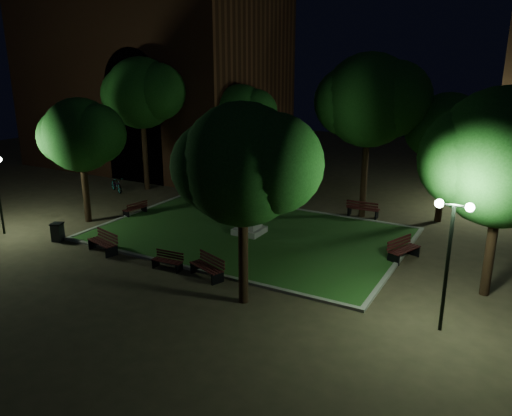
{
  "coord_description": "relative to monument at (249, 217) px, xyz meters",
  "views": [
    {
      "loc": [
        12.1,
        -18.98,
        8.66
      ],
      "look_at": [
        0.95,
        1.0,
        1.84
      ],
      "focal_mm": 35.0,
      "sensor_mm": 36.0,
      "label": 1
    }
  ],
  "objects": [
    {
      "name": "tree_se",
      "position": [
        3.6,
        -6.53,
        4.24
      ],
      "size": [
        5.3,
        4.33,
        7.36
      ],
      "color": "black",
      "rests_on": "ground"
    },
    {
      "name": "bench_left_side",
      "position": [
        -7.41,
        -0.3,
        -0.58
      ],
      "size": [
        0.73,
        1.53,
        0.8
      ],
      "rotation": [
        0.0,
        0.0,
        -1.72
      ],
      "color": "black",
      "rests_on": "ground"
    },
    {
      "name": "bench_near_right",
      "position": [
        1.12,
        -5.36,
        -0.51
      ],
      "size": [
        1.81,
        1.16,
        0.94
      ],
      "rotation": [
        0.0,
        0.0,
        -0.36
      ],
      "color": "black",
      "rests_on": "ground"
    },
    {
      "name": "tree_north_wl",
      "position": [
        -5.3,
        8.23,
        4.21
      ],
      "size": [
        4.76,
        3.88,
        7.12
      ],
      "color": "black",
      "rests_on": "ground"
    },
    {
      "name": "bench_right_side",
      "position": [
        7.66,
        0.54,
        -0.5
      ],
      "size": [
        1.2,
        1.87,
        0.97
      ],
      "rotation": [
        0.0,
        0.0,
        1.21
      ],
      "color": "black",
      "rests_on": "ground"
    },
    {
      "name": "tree_west",
      "position": [
        -8.88,
        -2.44,
        3.86
      ],
      "size": [
        4.83,
        3.95,
        6.79
      ],
      "color": "black",
      "rests_on": "ground"
    },
    {
      "name": "lawn",
      "position": [
        0.0,
        0.0,
        -0.92
      ],
      "size": [
        15.0,
        10.0,
        0.08
      ],
      "primitive_type": "cube",
      "color": "#264F1C",
      "rests_on": "ground"
    },
    {
      "name": "lamppost_se",
      "position": [
        10.26,
        -5.06,
        2.17
      ],
      "size": [
        1.18,
        0.28,
        4.47
      ],
      "color": "black",
      "rests_on": "ground"
    },
    {
      "name": "ground",
      "position": [
        0.0,
        -2.0,
        -0.96
      ],
      "size": [
        80.0,
        80.0,
        0.0
      ],
      "primitive_type": "plane",
      "color": "#3D3322"
    },
    {
      "name": "tree_north_er",
      "position": [
        4.19,
        5.9,
        5.59
      ],
      "size": [
        6.23,
        5.08,
        9.1
      ],
      "color": "black",
      "rests_on": "ground"
    },
    {
      "name": "lamppost_ne",
      "position": [
        9.75,
        9.95,
        1.95
      ],
      "size": [
        1.18,
        0.28,
        4.1
      ],
      "color": "black",
      "rests_on": "ground"
    },
    {
      "name": "lamppost_nw",
      "position": [
        -12.94,
        8.57,
        1.96
      ],
      "size": [
        1.18,
        0.28,
        4.13
      ],
      "color": "black",
      "rests_on": "ground"
    },
    {
      "name": "trash_bin",
      "position": [
        -7.86,
        -5.41,
        -0.49
      ],
      "size": [
        0.68,
        0.68,
        0.92
      ],
      "color": "black",
      "rests_on": "ground"
    },
    {
      "name": "bench_near_left",
      "position": [
        -0.89,
        -5.48,
        -0.6
      ],
      "size": [
        1.42,
        0.57,
        0.76
      ],
      "rotation": [
        0.0,
        0.0,
        0.06
      ],
      "color": "black",
      "rests_on": "ground"
    },
    {
      "name": "bench_far_side",
      "position": [
        4.17,
        5.73,
        -0.49
      ],
      "size": [
        1.83,
        0.71,
        0.99
      ],
      "rotation": [
        0.0,
        0.0,
        3.18
      ],
      "color": "black",
      "rests_on": "ground"
    },
    {
      "name": "tree_east",
      "position": [
        11.38,
        -1.49,
        4.37
      ],
      "size": [
        6.2,
        5.06,
        7.86
      ],
      "color": "black",
      "rests_on": "ground"
    },
    {
      "name": "tree_ne",
      "position": [
        8.15,
        7.06,
        4.2
      ],
      "size": [
        4.64,
        3.79,
        7.06
      ],
      "color": "black",
      "rests_on": "ground"
    },
    {
      "name": "tree_nw",
      "position": [
        -10.83,
        4.72,
        5.58
      ],
      "size": [
        5.76,
        4.7,
        8.89
      ],
      "color": "black",
      "rests_on": "ground"
    },
    {
      "name": "building_main",
      "position": [
        -15.86,
        11.79,
        6.42
      ],
      "size": [
        20.0,
        12.0,
        15.0
      ],
      "color": "#472415",
      "rests_on": "ground"
    },
    {
      "name": "bicycle",
      "position": [
        -12.29,
        3.2,
        -0.46
      ],
      "size": [
        1.97,
        1.43,
        0.99
      ],
      "primitive_type": "imported",
      "rotation": [
        0.0,
        0.0,
        1.1
      ],
      "color": "black",
      "rests_on": "ground"
    },
    {
      "name": "lawn_kerb",
      "position": [
        0.0,
        0.0,
        -0.9
      ],
      "size": [
        15.4,
        10.4,
        0.12
      ],
      "color": "slate",
      "rests_on": "ground"
    },
    {
      "name": "bench_west_near",
      "position": [
        -4.77,
        -5.37,
        -0.5
      ],
      "size": [
        1.87,
        1.05,
        0.97
      ],
      "rotation": [
        0.0,
        0.0,
        -0.26
      ],
      "color": "black",
      "rests_on": "ground"
    },
    {
      "name": "monument",
      "position": [
        0.0,
        0.0,
        0.0
      ],
      "size": [
        1.4,
        1.4,
        3.2
      ],
      "color": "gray",
      "rests_on": "lawn"
    }
  ]
}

